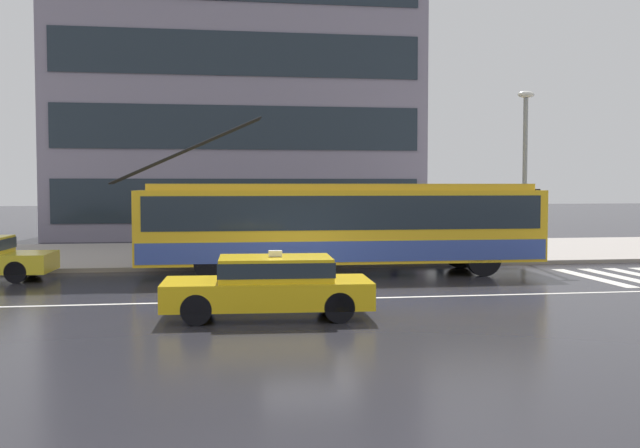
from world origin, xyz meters
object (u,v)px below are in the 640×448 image
at_px(bus_shelter, 300,204).
at_px(pedestrian_waiting_by_pole, 318,214).
at_px(trolleybus, 342,224).
at_px(taxi_oncoming_near, 270,284).
at_px(pedestrian_walking_past, 439,212).
at_px(pedestrian_at_shelter, 264,214).
at_px(pedestrian_approaching_curb, 392,213).
at_px(street_lamp, 525,159).

height_order(bus_shelter, pedestrian_waiting_by_pole, bus_shelter).
distance_m(trolleybus, taxi_oncoming_near, 7.66).
bearing_deg(bus_shelter, pedestrian_walking_past, 2.16).
xyz_separation_m(pedestrian_at_shelter, pedestrian_approaching_curb, (4.61, -0.48, 0.02)).
relative_size(pedestrian_walking_past, pedestrian_waiting_by_pole, 0.99).
height_order(taxi_oncoming_near, pedestrian_walking_past, pedestrian_walking_past).
relative_size(trolleybus, taxi_oncoming_near, 2.98).
xyz_separation_m(pedestrian_at_shelter, pedestrian_walking_past, (6.42, -0.22, 0.03)).
xyz_separation_m(taxi_oncoming_near, street_lamp, (9.71, 9.18, 2.96)).
distance_m(pedestrian_at_shelter, street_lamp, 9.38).
distance_m(pedestrian_walking_past, street_lamp, 3.65).
relative_size(bus_shelter, pedestrian_walking_past, 1.98).
height_order(bus_shelter, pedestrian_at_shelter, bus_shelter).
height_order(pedestrian_walking_past, street_lamp, street_lamp).
relative_size(pedestrian_at_shelter, pedestrian_approaching_curb, 0.99).
distance_m(trolleybus, pedestrian_waiting_by_pole, 4.66).
bearing_deg(pedestrian_waiting_by_pole, pedestrian_approaching_curb, -21.51).
bearing_deg(bus_shelter, trolleybus, -77.76).
relative_size(pedestrian_approaching_curb, street_lamp, 0.33).
height_order(taxi_oncoming_near, pedestrian_waiting_by_pole, pedestrian_waiting_by_pole).
distance_m(bus_shelter, pedestrian_walking_past, 5.18).
height_order(pedestrian_waiting_by_pole, street_lamp, street_lamp).
distance_m(pedestrian_waiting_by_pole, street_lamp, 7.62).
distance_m(bus_shelter, street_lamp, 8.02).
distance_m(trolleybus, pedestrian_approaching_curb, 4.46).
distance_m(trolleybus, pedestrian_at_shelter, 4.62).
bearing_deg(street_lamp, trolleybus, -162.99).
xyz_separation_m(pedestrian_approaching_curb, pedestrian_walking_past, (1.81, 0.26, 0.00)).
bearing_deg(taxi_oncoming_near, pedestrian_at_shelter, 86.09).
distance_m(taxi_oncoming_near, pedestrian_waiting_by_pole, 12.10).
relative_size(pedestrian_approaching_curb, pedestrian_walking_past, 1.00).
bearing_deg(taxi_oncoming_near, pedestrian_approaching_curb, 63.38).
distance_m(pedestrian_approaching_curb, pedestrian_waiting_by_pole, 2.75).
xyz_separation_m(trolleybus, bus_shelter, (-0.81, 3.72, 0.53)).
xyz_separation_m(bus_shelter, pedestrian_approaching_curb, (3.36, -0.07, -0.33)).
height_order(taxi_oncoming_near, pedestrian_approaching_curb, pedestrian_approaching_curb).
bearing_deg(pedestrian_waiting_by_pole, street_lamp, -20.32).
xyz_separation_m(trolleybus, pedestrian_waiting_by_pole, (-0.01, 4.66, 0.13)).
relative_size(bus_shelter, pedestrian_approaching_curb, 1.99).
bearing_deg(pedestrian_at_shelter, pedestrian_approaching_curb, -5.91).
height_order(pedestrian_at_shelter, pedestrian_walking_past, pedestrian_walking_past).
distance_m(trolleybus, street_lamp, 7.51).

